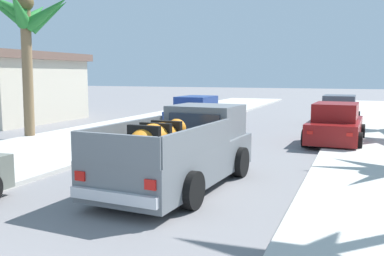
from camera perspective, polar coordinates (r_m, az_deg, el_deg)
name	(u,v)px	position (r m, az deg, el deg)	size (l,w,h in m)	color
sidewalk_left	(80,141)	(16.95, -14.79, -1.67)	(5.29, 60.00, 0.12)	beige
curb_left	(107,143)	(16.25, -11.24, -1.98)	(0.16, 60.00, 0.10)	silver
curb_right	(366,161)	(13.72, 22.23, -4.07)	(0.16, 60.00, 0.10)	silver
pickup_truck	(182,151)	(10.00, -1.38, -3.11)	(2.44, 5.31, 1.80)	slate
car_left_near	(197,113)	(21.02, 0.67, 2.03)	(2.11, 4.30, 1.54)	navy
car_right_near	(339,111)	(23.21, 19.05, 2.13)	(2.04, 4.27, 1.54)	#474C56
car_left_mid	(335,125)	(16.95, 18.61, 0.42)	(2.14, 4.31, 1.54)	maroon
palm_tree_right_mid	(27,21)	(18.63, -21.22, 13.17)	(3.73, 3.65, 5.81)	brown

